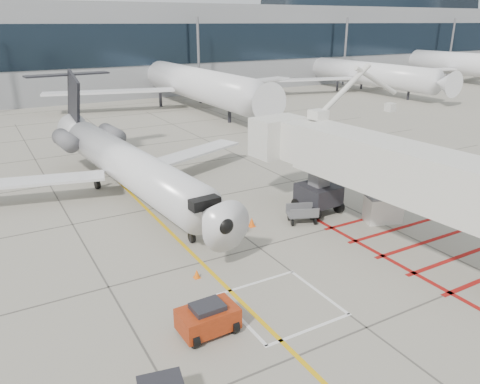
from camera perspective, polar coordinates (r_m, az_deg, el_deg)
ground_plane at (r=22.18m, az=7.86°, el=-10.74°), size 260.00×260.00×0.00m
regional_jet at (r=30.07m, az=-12.26°, el=4.98°), size 24.63×29.98×7.40m
jet_bridge at (r=25.11m, az=18.86°, el=1.33°), size 9.93×18.97×7.38m
pushback_tug at (r=18.54m, az=-3.94°, el=-15.01°), size 2.27×1.45×1.30m
baggage_cart at (r=28.03m, az=7.58°, el=-2.65°), size 2.03×1.67×1.10m
ground_power_unit at (r=29.09m, az=17.05°, el=-1.97°), size 2.35×1.85×1.63m
cone_nose at (r=22.25m, az=-5.30°, el=-9.89°), size 0.31×0.31×0.43m
cone_side at (r=27.37m, az=1.44°, el=-3.68°), size 0.39×0.39×0.55m
terminal_building at (r=87.79m, az=-15.93°, el=16.54°), size 180.00×28.00×14.00m
terminal_glass_band at (r=74.24m, az=-13.13°, el=17.03°), size 180.00×0.10×6.00m
terminal_dome at (r=118.02m, az=15.23°, el=20.74°), size 40.00×28.00×28.00m
bg_aircraft_c at (r=66.50m, az=-6.67°, el=15.58°), size 37.44×41.60×12.48m
bg_aircraft_d at (r=84.29m, az=14.35°, el=15.59°), size 33.50×37.22×11.17m
bg_aircraft_e at (r=103.64m, az=25.15°, el=15.53°), size 38.05×42.27×12.68m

